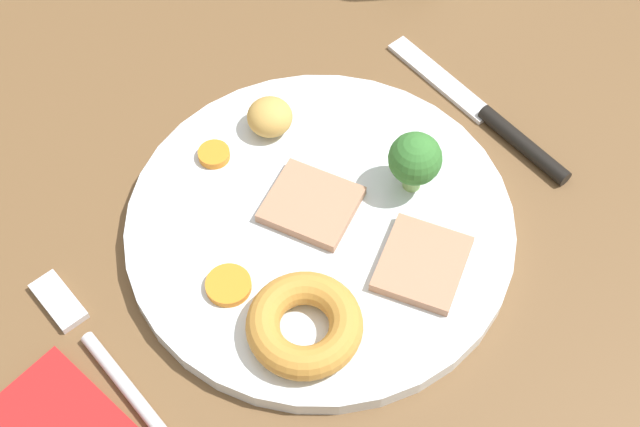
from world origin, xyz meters
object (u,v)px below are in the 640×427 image
at_px(yorkshire_pudding, 304,325).
at_px(carrot_coin_back, 228,285).
at_px(dinner_plate, 320,227).
at_px(knife, 492,119).
at_px(roast_potato_left, 270,117).
at_px(fork, 98,350).
at_px(meat_slice_main, 422,263).
at_px(broccoli_floret, 416,160).
at_px(carrot_coin_front, 209,157).
at_px(meat_slice_under, 311,204).

height_order(yorkshire_pudding, carrot_coin_back, yorkshire_pudding).
bearing_deg(dinner_plate, knife, -1.81).
height_order(carrot_coin_back, knife, carrot_coin_back).
relative_size(roast_potato_left, fork, 0.22).
bearing_deg(meat_slice_main, carrot_coin_back, 148.31).
relative_size(broccoli_floret, fork, 0.33).
distance_m(yorkshire_pudding, broccoli_floret, 0.14).
bearing_deg(dinner_plate, carrot_coin_back, -178.00).
distance_m(yorkshire_pudding, carrot_coin_front, 0.16).
height_order(fork, knife, knife).
relative_size(dinner_plate, fork, 1.80).
bearing_deg(fork, yorkshire_pudding, -127.20).
distance_m(carrot_coin_front, knife, 0.22).
xyz_separation_m(dinner_plate, meat_slice_under, (0.00, 0.01, 0.01)).
bearing_deg(broccoli_floret, carrot_coin_front, 132.31).
distance_m(carrot_coin_front, fork, 0.16).
distance_m(meat_slice_main, roast_potato_left, 0.16).
relative_size(dinner_plate, meat_slice_main, 4.47).
relative_size(dinner_plate, yorkshire_pudding, 3.62).
distance_m(meat_slice_under, roast_potato_left, 0.08).
xyz_separation_m(roast_potato_left, carrot_coin_front, (-0.05, 0.00, -0.01)).
height_order(meat_slice_under, carrot_coin_front, meat_slice_under).
distance_m(yorkshire_pudding, roast_potato_left, 0.17).
bearing_deg(yorkshire_pudding, fork, 144.62).
distance_m(roast_potato_left, knife, 0.17).
distance_m(broccoli_floret, knife, 0.10).
bearing_deg(meat_slice_main, roast_potato_left, 92.68).
distance_m(meat_slice_main, carrot_coin_back, 0.13).
xyz_separation_m(dinner_plate, broccoli_floret, (0.07, -0.02, 0.04)).
bearing_deg(dinner_plate, meat_slice_main, -66.61).
distance_m(carrot_coin_front, carrot_coin_back, 0.11).
height_order(roast_potato_left, broccoli_floret, broccoli_floret).
height_order(meat_slice_under, roast_potato_left, roast_potato_left).
bearing_deg(yorkshire_pudding, broccoli_floret, 18.01).
xyz_separation_m(carrot_coin_front, fork, (-0.14, -0.07, -0.01)).
height_order(meat_slice_under, broccoli_floret, broccoli_floret).
bearing_deg(meat_slice_main, broccoli_floret, 53.65).
height_order(meat_slice_main, carrot_coin_front, meat_slice_main).
bearing_deg(fork, dinner_plate, -97.73).
relative_size(dinner_plate, knife, 1.48).
bearing_deg(carrot_coin_front, broccoli_floret, -47.69).
bearing_deg(carrot_coin_back, dinner_plate, 2.00).
xyz_separation_m(meat_slice_under, carrot_coin_front, (-0.03, 0.08, -0.00)).
relative_size(meat_slice_under, carrot_coin_back, 1.96).
relative_size(carrot_coin_back, broccoli_floret, 0.61).
relative_size(meat_slice_under, yorkshire_pudding, 0.80).
xyz_separation_m(yorkshire_pudding, carrot_coin_back, (-0.02, 0.06, -0.01)).
xyz_separation_m(yorkshire_pudding, knife, (0.23, 0.06, -0.02)).
distance_m(meat_slice_under, knife, 0.16).
bearing_deg(carrot_coin_front, knife, -26.62).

